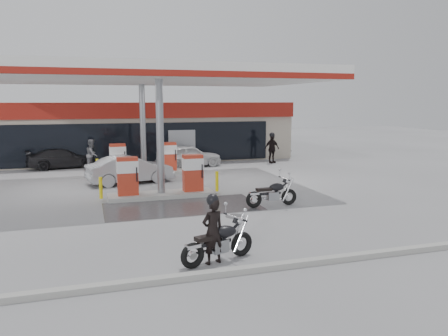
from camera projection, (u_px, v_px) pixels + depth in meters
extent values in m
plane|color=gray|center=(170.00, 207.00, 16.92)|extent=(90.00, 90.00, 0.00)
cube|color=#4C4C4F|center=(182.00, 207.00, 17.07)|extent=(6.00, 3.00, 0.00)
cylinder|color=#38383A|center=(235.00, 216.00, 15.62)|extent=(0.70, 0.70, 0.01)
cube|color=gray|center=(223.00, 273.00, 10.30)|extent=(28.00, 0.25, 0.15)
cube|color=#B1A694|center=(130.00, 130.00, 31.72)|extent=(22.00, 8.00, 4.00)
cube|color=black|center=(136.00, 143.00, 28.00)|extent=(18.00, 0.10, 2.60)
cube|color=maroon|center=(135.00, 110.00, 27.62)|extent=(22.00, 0.25, 1.00)
cube|color=navy|center=(239.00, 110.00, 29.63)|extent=(3.50, 0.12, 0.80)
cube|color=gray|center=(182.00, 147.00, 28.89)|extent=(1.80, 0.14, 2.20)
cube|color=silver|center=(149.00, 75.00, 20.83)|extent=(16.00, 10.00, 0.60)
cube|color=maroon|center=(167.00, 73.00, 16.19)|extent=(16.00, 0.12, 0.24)
cube|color=maroon|center=(138.00, 83.00, 25.53)|extent=(16.00, 0.12, 0.24)
cylinder|color=gray|center=(160.00, 137.00, 18.42)|extent=(0.32, 0.32, 5.00)
cylinder|color=gray|center=(143.00, 128.00, 24.08)|extent=(0.32, 0.32, 5.00)
cube|color=#9E9E99|center=(161.00, 195.00, 18.79)|extent=(4.50, 1.30, 0.18)
cube|color=#AA2F1C|center=(128.00, 176.00, 18.25)|extent=(0.85, 0.48, 1.60)
cube|color=#AA2F1C|center=(193.00, 173.00, 19.07)|extent=(0.85, 0.48, 1.60)
cube|color=silver|center=(127.00, 167.00, 18.19)|extent=(0.88, 0.52, 0.50)
cube|color=silver|center=(193.00, 164.00, 19.01)|extent=(0.88, 0.52, 0.50)
cylinder|color=yellow|center=(101.00, 188.00, 17.99)|extent=(0.14, 0.14, 0.90)
cylinder|color=yellow|center=(217.00, 181.00, 19.46)|extent=(0.14, 0.14, 0.90)
cube|color=#9E9E99|center=(144.00, 173.00, 24.46)|extent=(4.50, 1.30, 0.18)
cube|color=#AA2F1C|center=(118.00, 158.00, 23.91)|extent=(0.85, 0.48, 1.60)
cube|color=#AA2F1C|center=(169.00, 156.00, 24.73)|extent=(0.85, 0.48, 1.60)
cube|color=silver|center=(118.00, 151.00, 23.85)|extent=(0.88, 0.52, 0.50)
cube|color=silver|center=(168.00, 149.00, 24.67)|extent=(0.88, 0.52, 0.50)
cylinder|color=yellow|center=(97.00, 167.00, 23.65)|extent=(0.14, 0.14, 0.90)
cylinder|color=yellow|center=(188.00, 163.00, 25.12)|extent=(0.14, 0.14, 0.90)
torus|color=black|center=(242.00, 244.00, 11.58)|extent=(0.68, 0.35, 0.66)
torus|color=black|center=(193.00, 256.00, 10.71)|extent=(0.68, 0.35, 0.66)
cube|color=gray|center=(219.00, 246.00, 11.16)|extent=(0.50, 0.39, 0.33)
cube|color=black|center=(214.00, 243.00, 11.05)|extent=(0.98, 0.41, 0.09)
ellipsoid|color=black|center=(225.00, 232.00, 11.20)|extent=(0.70, 0.53, 0.31)
cube|color=black|center=(207.00, 238.00, 10.89)|extent=(0.66, 0.44, 0.11)
cylinder|color=silver|center=(235.00, 217.00, 11.34)|extent=(0.30, 0.81, 0.04)
sphere|color=silver|center=(239.00, 221.00, 11.43)|extent=(0.20, 0.20, 0.20)
cylinder|color=silver|center=(198.00, 253.00, 10.98)|extent=(0.97, 0.39, 0.09)
imported|color=black|center=(213.00, 231.00, 10.97)|extent=(0.72, 0.59, 1.70)
torus|color=black|center=(289.00, 197.00, 17.29)|extent=(0.65, 0.16, 0.65)
torus|color=black|center=(254.00, 200.00, 16.83)|extent=(0.65, 0.16, 0.65)
cube|color=gray|center=(273.00, 196.00, 17.06)|extent=(0.44, 0.27, 0.33)
cube|color=black|center=(269.00, 194.00, 16.99)|extent=(0.98, 0.12, 0.09)
ellipsoid|color=black|center=(277.00, 187.00, 17.06)|extent=(0.61, 0.36, 0.30)
cube|color=black|center=(264.00, 190.00, 16.90)|extent=(0.60, 0.27, 0.11)
cylinder|color=silver|center=(284.00, 178.00, 17.11)|extent=(0.05, 0.82, 0.04)
sphere|color=silver|center=(287.00, 181.00, 17.17)|extent=(0.20, 0.20, 0.20)
cylinder|color=silver|center=(258.00, 199.00, 17.05)|extent=(0.98, 0.10, 0.09)
imported|color=silver|center=(189.00, 156.00, 27.35)|extent=(4.27, 2.23, 1.39)
imported|color=slate|center=(92.00, 154.00, 26.17)|extent=(0.92, 1.05, 1.83)
imported|color=#93959A|center=(130.00, 170.00, 21.82)|extent=(4.45, 2.30, 1.40)
imported|color=black|center=(62.00, 158.00, 26.83)|extent=(4.43, 2.56, 1.21)
imported|color=black|center=(267.00, 149.00, 33.00)|extent=(4.02, 2.82, 1.02)
imported|color=black|center=(272.00, 149.00, 28.96)|extent=(1.20, 0.70, 1.92)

